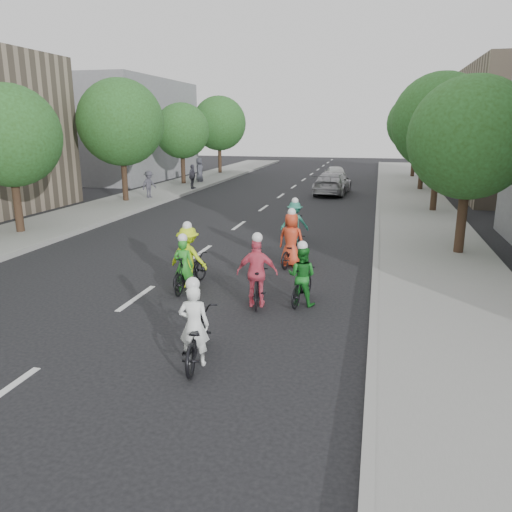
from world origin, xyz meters
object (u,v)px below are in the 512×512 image
at_px(cyclist_1, 302,280).
at_px(follow_car_lead, 332,183).
at_px(cyclist_4, 295,226).
at_px(spectator_0, 149,184).
at_px(cyclist_0, 196,334).
at_px(cyclist_5, 189,263).
at_px(cyclist_6, 185,271).
at_px(spectator_1, 192,177).
at_px(follow_car_trail, 335,173).
at_px(spectator_2, 199,170).
at_px(cyclist_3, 258,279).
at_px(cyclist_2, 291,246).

distance_m(cyclist_1, follow_car_lead, 20.99).
relative_size(cyclist_4, spectator_0, 1.17).
bearing_deg(cyclist_0, cyclist_5, -76.50).
relative_size(cyclist_1, cyclist_6, 0.99).
distance_m(cyclist_1, spectator_1, 22.87).
relative_size(cyclist_6, spectator_1, 1.00).
relative_size(cyclist_4, follow_car_lead, 0.37).
relative_size(follow_car_trail, spectator_2, 2.08).
relative_size(cyclist_3, spectator_0, 1.19).
height_order(cyclist_4, cyclist_5, cyclist_5).
relative_size(cyclist_6, follow_car_lead, 0.33).
height_order(cyclist_1, follow_car_trail, cyclist_1).
relative_size(cyclist_5, spectator_1, 1.13).
height_order(cyclist_1, cyclist_2, cyclist_2).
distance_m(cyclist_1, spectator_0, 19.53).
distance_m(cyclist_0, follow_car_trail, 32.46).
height_order(cyclist_5, follow_car_trail, cyclist_5).
bearing_deg(cyclist_3, cyclist_5, -33.42).
bearing_deg(follow_car_lead, cyclist_2, 94.86).
distance_m(spectator_0, spectator_2, 9.04).
bearing_deg(cyclist_4, cyclist_5, 63.48).
height_order(cyclist_0, cyclist_1, cyclist_0).
height_order(follow_car_trail, spectator_2, spectator_2).
distance_m(cyclist_5, spectator_1, 20.94).
xyz_separation_m(cyclist_5, follow_car_lead, (2.10, 20.30, 0.03)).
xyz_separation_m(cyclist_0, cyclist_4, (0.20, 10.19, 0.11)).
height_order(cyclist_0, cyclist_5, cyclist_5).
xyz_separation_m(cyclist_0, cyclist_2, (0.60, 7.12, 0.08)).
xyz_separation_m(cyclist_5, spectator_2, (-8.43, 24.10, 0.37)).
relative_size(follow_car_trail, spectator_1, 2.28).
xyz_separation_m(follow_car_lead, spectator_2, (-10.53, 3.80, 0.33)).
relative_size(cyclist_3, cyclist_5, 1.01).
bearing_deg(cyclist_3, spectator_1, -73.18).
relative_size(cyclist_3, cyclist_6, 1.14).
bearing_deg(cyclist_3, follow_car_trail, -96.68).
height_order(cyclist_3, cyclist_4, cyclist_3).
distance_m(cyclist_4, follow_car_trail, 22.27).
xyz_separation_m(cyclist_6, spectator_0, (-8.37, 15.49, 0.37)).
height_order(cyclist_3, spectator_2, spectator_2).
bearing_deg(cyclist_6, spectator_1, -71.02).
bearing_deg(cyclist_6, cyclist_0, 113.15).
height_order(cyclist_2, cyclist_3, cyclist_3).
relative_size(follow_car_trail, spectator_0, 2.37).
bearing_deg(spectator_1, spectator_0, 169.81).
bearing_deg(cyclist_1, cyclist_2, -66.56).
height_order(cyclist_0, spectator_1, spectator_1).
bearing_deg(spectator_0, follow_car_trail, -14.33).
distance_m(cyclist_6, spectator_2, 25.95).
relative_size(cyclist_0, spectator_1, 1.20).
bearing_deg(spectator_2, cyclist_5, -163.21).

